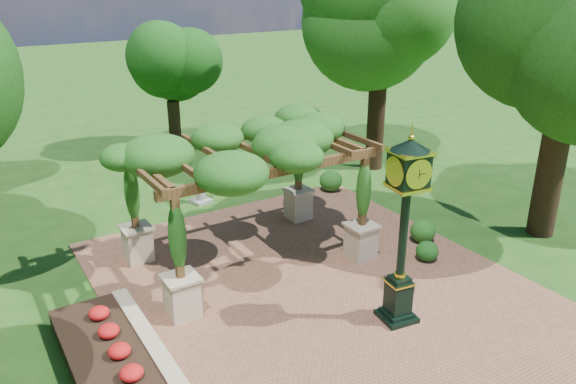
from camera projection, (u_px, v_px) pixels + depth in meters
ground at (341, 306)px, 13.83m from camera, size 120.00×120.00×0.00m
brick_plaza at (318, 288)px, 14.61m from camera, size 10.00×12.00×0.04m
border_wall at (154, 351)px, 11.89m from camera, size 0.35×5.00×0.40m
flower_bed at (111, 366)px, 11.46m from camera, size 1.50×5.00×0.36m
pedestal_clock at (405, 216)px, 12.32m from camera, size 1.00×1.00×4.50m
pergola at (247, 151)px, 14.90m from camera, size 6.33×4.01×3.96m
sundial at (200, 189)px, 19.91m from camera, size 0.75×0.75×1.14m
shrub_front at (427, 251)px, 15.87m from camera, size 0.70×0.70×0.57m
shrub_mid at (423, 231)px, 16.96m from camera, size 0.97×0.97×0.69m
shrub_back at (331, 181)px, 20.92m from camera, size 1.05×1.05×0.77m
tree_north at (170, 63)px, 24.78m from camera, size 3.04×3.04×5.77m
tree_east_far at (382, 17)px, 21.43m from camera, size 5.17×5.17×8.84m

